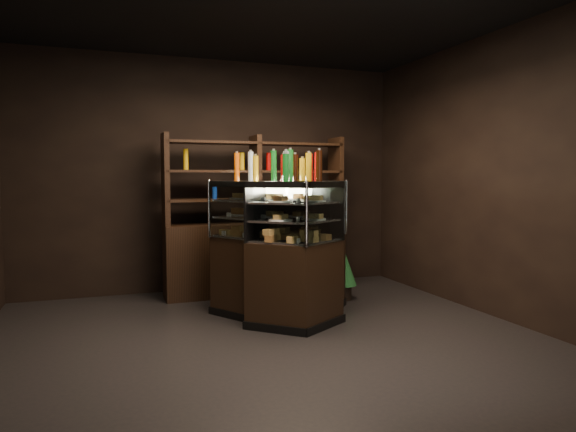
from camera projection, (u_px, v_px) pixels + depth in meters
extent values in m
plane|color=black|center=(275.00, 346.00, 4.51)|extent=(5.00, 5.00, 0.00)
cube|color=black|center=(215.00, 176.00, 6.74)|extent=(5.00, 0.02, 3.00)
cube|color=black|center=(470.00, 173.00, 2.05)|extent=(5.00, 0.02, 3.00)
cube|color=black|center=(506.00, 175.00, 5.24)|extent=(0.02, 5.00, 3.00)
cube|color=black|center=(299.00, 277.00, 5.44)|extent=(1.35, 1.39, 0.84)
cube|color=black|center=(299.00, 312.00, 5.47)|extent=(1.39, 1.43, 0.08)
cube|color=black|center=(299.00, 184.00, 5.37)|extent=(1.35, 1.39, 0.06)
cube|color=silver|center=(299.00, 237.00, 5.41)|extent=(1.27, 1.32, 0.02)
cube|color=silver|center=(299.00, 218.00, 5.39)|extent=(1.27, 1.32, 0.02)
cube|color=silver|center=(299.00, 201.00, 5.38)|extent=(1.27, 1.32, 0.02)
cube|color=white|center=(329.00, 210.00, 5.26)|extent=(0.87, 0.96, 0.60)
cylinder|color=silver|center=(346.00, 207.00, 5.86)|extent=(0.03, 0.03, 0.62)
cylinder|color=silver|center=(307.00, 214.00, 4.67)|extent=(0.03, 0.03, 0.62)
cube|color=black|center=(275.00, 278.00, 5.38)|extent=(1.23, 1.44, 0.84)
cube|color=black|center=(275.00, 314.00, 5.40)|extent=(1.26, 1.48, 0.08)
cube|color=black|center=(275.00, 184.00, 5.30)|extent=(1.23, 1.44, 0.06)
cube|color=silver|center=(275.00, 237.00, 5.34)|extent=(1.16, 1.37, 0.02)
cube|color=silver|center=(275.00, 218.00, 5.33)|extent=(1.16, 1.37, 0.02)
cube|color=silver|center=(275.00, 201.00, 5.31)|extent=(1.16, 1.37, 0.02)
cube|color=white|center=(253.00, 212.00, 5.06)|extent=(0.69, 1.10, 0.60)
cylinder|color=silver|center=(307.00, 214.00, 4.67)|extent=(0.03, 0.03, 0.62)
cylinder|color=silver|center=(209.00, 209.00, 5.47)|extent=(0.03, 0.03, 0.62)
cube|color=#B78442|center=(282.00, 239.00, 4.89)|extent=(0.19, 0.19, 0.06)
cube|color=#B78442|center=(288.00, 237.00, 5.04)|extent=(0.19, 0.19, 0.06)
cube|color=#B78442|center=(294.00, 236.00, 5.18)|extent=(0.19, 0.19, 0.06)
cube|color=#B78442|center=(299.00, 234.00, 5.32)|extent=(0.19, 0.19, 0.06)
cube|color=#B78442|center=(305.00, 232.00, 5.46)|extent=(0.19, 0.19, 0.06)
cube|color=#B78442|center=(310.00, 231.00, 5.61)|extent=(0.19, 0.19, 0.06)
cube|color=#B78442|center=(314.00, 230.00, 5.75)|extent=(0.19, 0.19, 0.06)
cube|color=#B78442|center=(319.00, 228.00, 5.89)|extent=(0.19, 0.19, 0.06)
cylinder|color=white|center=(281.00, 220.00, 4.94)|extent=(0.24, 0.24, 0.02)
cube|color=#B78442|center=(281.00, 216.00, 4.94)|extent=(0.18, 0.18, 0.05)
cylinder|color=white|center=(299.00, 216.00, 5.39)|extent=(0.24, 0.24, 0.02)
cube|color=#B78442|center=(299.00, 213.00, 5.39)|extent=(0.18, 0.18, 0.05)
cylinder|color=white|center=(315.00, 213.00, 5.84)|extent=(0.24, 0.24, 0.02)
cube|color=#B78442|center=(315.00, 210.00, 5.84)|extent=(0.18, 0.18, 0.05)
cylinder|color=white|center=(281.00, 201.00, 4.93)|extent=(0.24, 0.24, 0.02)
cube|color=#B78442|center=(281.00, 198.00, 4.92)|extent=(0.18, 0.18, 0.05)
cylinder|color=white|center=(299.00, 199.00, 5.38)|extent=(0.24, 0.24, 0.02)
cube|color=#B78442|center=(299.00, 196.00, 5.38)|extent=(0.18, 0.18, 0.05)
cylinder|color=white|center=(315.00, 198.00, 5.83)|extent=(0.24, 0.24, 0.02)
cube|color=#B78442|center=(315.00, 195.00, 5.83)|extent=(0.18, 0.18, 0.05)
cube|color=#B78442|center=(235.00, 231.00, 5.65)|extent=(0.17, 0.20, 0.06)
cube|color=#B78442|center=(246.00, 232.00, 5.55)|extent=(0.17, 0.20, 0.06)
cube|color=#B78442|center=(256.00, 233.00, 5.46)|extent=(0.17, 0.20, 0.06)
cube|color=#B78442|center=(267.00, 234.00, 5.36)|extent=(0.17, 0.20, 0.06)
cube|color=#B78442|center=(279.00, 235.00, 5.27)|extent=(0.17, 0.20, 0.06)
cube|color=#B78442|center=(291.00, 236.00, 5.17)|extent=(0.17, 0.20, 0.06)
cube|color=#B78442|center=(303.00, 237.00, 5.07)|extent=(0.17, 0.20, 0.06)
cube|color=#B78442|center=(316.00, 238.00, 4.98)|extent=(0.17, 0.20, 0.06)
cylinder|color=white|center=(241.00, 215.00, 5.63)|extent=(0.24, 0.24, 0.02)
cube|color=#B78442|center=(241.00, 211.00, 5.63)|extent=(0.16, 0.19, 0.05)
cylinder|color=white|center=(275.00, 217.00, 5.33)|extent=(0.24, 0.24, 0.02)
cube|color=#B78442|center=(275.00, 213.00, 5.32)|extent=(0.16, 0.19, 0.05)
cylinder|color=white|center=(313.00, 219.00, 5.02)|extent=(0.24, 0.24, 0.02)
cube|color=#B78442|center=(313.00, 216.00, 5.02)|extent=(0.16, 0.19, 0.05)
cylinder|color=white|center=(241.00, 198.00, 5.62)|extent=(0.24, 0.24, 0.02)
cube|color=#B78442|center=(241.00, 195.00, 5.61)|extent=(0.16, 0.19, 0.05)
cylinder|color=white|center=(275.00, 200.00, 5.31)|extent=(0.24, 0.24, 0.02)
cube|color=#B78442|center=(275.00, 196.00, 5.31)|extent=(0.16, 0.19, 0.05)
cylinder|color=white|center=(313.00, 201.00, 5.01)|extent=(0.24, 0.24, 0.02)
cube|color=#B78442|center=(313.00, 197.00, 5.01)|extent=(0.16, 0.19, 0.05)
cylinder|color=yellow|center=(279.00, 167.00, 4.85)|extent=(0.06, 0.06, 0.28)
cylinder|color=silver|center=(279.00, 151.00, 4.84)|extent=(0.03, 0.03, 0.02)
cylinder|color=#D8590A|center=(285.00, 167.00, 5.00)|extent=(0.06, 0.06, 0.28)
cylinder|color=silver|center=(285.00, 152.00, 4.98)|extent=(0.03, 0.03, 0.02)
cylinder|color=#B20C0A|center=(291.00, 167.00, 5.14)|extent=(0.06, 0.06, 0.28)
cylinder|color=silver|center=(291.00, 152.00, 5.13)|extent=(0.03, 0.03, 0.02)
cylinder|color=#0F38B2|center=(297.00, 168.00, 5.28)|extent=(0.06, 0.06, 0.28)
cylinder|color=silver|center=(297.00, 153.00, 5.27)|extent=(0.03, 0.03, 0.02)
cylinder|color=silver|center=(302.00, 168.00, 5.42)|extent=(0.06, 0.06, 0.28)
cylinder|color=silver|center=(302.00, 154.00, 5.41)|extent=(0.03, 0.03, 0.02)
cylinder|color=black|center=(307.00, 168.00, 5.57)|extent=(0.06, 0.06, 0.28)
cylinder|color=silver|center=(307.00, 154.00, 5.56)|extent=(0.03, 0.03, 0.02)
cylinder|color=#147223|center=(312.00, 168.00, 5.71)|extent=(0.06, 0.06, 0.28)
cylinder|color=silver|center=(312.00, 155.00, 5.70)|extent=(0.03, 0.03, 0.02)
cylinder|color=yellow|center=(317.00, 168.00, 5.85)|extent=(0.06, 0.06, 0.28)
cylinder|color=silver|center=(317.00, 155.00, 5.84)|extent=(0.03, 0.03, 0.02)
cylinder|color=yellow|center=(237.00, 168.00, 5.62)|extent=(0.06, 0.06, 0.28)
cylinder|color=silver|center=(237.00, 154.00, 5.61)|extent=(0.03, 0.03, 0.02)
cylinder|color=#D8590A|center=(247.00, 168.00, 5.53)|extent=(0.06, 0.06, 0.28)
cylinder|color=silver|center=(247.00, 154.00, 5.52)|extent=(0.03, 0.03, 0.02)
cylinder|color=#B20C0A|center=(258.00, 168.00, 5.43)|extent=(0.06, 0.06, 0.28)
cylinder|color=silver|center=(258.00, 154.00, 5.42)|extent=(0.03, 0.03, 0.02)
cylinder|color=#0F38B2|center=(269.00, 168.00, 5.33)|extent=(0.06, 0.06, 0.28)
cylinder|color=silver|center=(269.00, 153.00, 5.32)|extent=(0.03, 0.03, 0.02)
cylinder|color=silver|center=(281.00, 167.00, 5.24)|extent=(0.06, 0.06, 0.28)
cylinder|color=silver|center=(281.00, 153.00, 5.23)|extent=(0.03, 0.03, 0.02)
cylinder|color=black|center=(293.00, 167.00, 5.14)|extent=(0.06, 0.06, 0.28)
cylinder|color=silver|center=(293.00, 152.00, 5.13)|extent=(0.03, 0.03, 0.02)
cylinder|color=#147223|center=(305.00, 167.00, 5.05)|extent=(0.06, 0.06, 0.28)
cylinder|color=silver|center=(305.00, 152.00, 5.04)|extent=(0.03, 0.03, 0.02)
cylinder|color=yellow|center=(318.00, 167.00, 4.95)|extent=(0.06, 0.06, 0.28)
cylinder|color=silver|center=(318.00, 151.00, 4.94)|extent=(0.03, 0.03, 0.02)
cylinder|color=black|center=(342.00, 292.00, 6.22)|extent=(0.24, 0.24, 0.18)
cone|color=#195828|center=(342.00, 264.00, 6.19)|extent=(0.36, 0.36, 0.50)
cone|color=#195828|center=(342.00, 251.00, 6.18)|extent=(0.28, 0.28, 0.35)
cube|color=black|center=(256.00, 258.00, 6.54)|extent=(2.29, 0.43, 0.90)
cube|color=black|center=(165.00, 180.00, 6.08)|extent=(0.06, 0.38, 1.10)
cube|color=black|center=(256.00, 179.00, 6.47)|extent=(0.06, 0.38, 1.10)
cube|color=black|center=(336.00, 179.00, 6.85)|extent=(0.06, 0.38, 1.10)
cube|color=black|center=(256.00, 199.00, 6.48)|extent=(2.25, 0.39, 0.03)
cube|color=black|center=(255.00, 172.00, 6.46)|extent=(2.25, 0.39, 0.03)
cube|color=black|center=(255.00, 144.00, 6.43)|extent=(2.25, 0.39, 0.03)
cylinder|color=yellow|center=(186.00, 190.00, 6.18)|extent=(0.06, 0.06, 0.22)
cylinder|color=#D8590A|center=(215.00, 190.00, 6.30)|extent=(0.06, 0.06, 0.22)
cylinder|color=#B20C0A|center=(242.00, 189.00, 6.42)|extent=(0.06, 0.06, 0.22)
cylinder|color=#0F38B2|center=(269.00, 189.00, 6.53)|extent=(0.06, 0.06, 0.22)
cylinder|color=silver|center=(294.00, 189.00, 6.65)|extent=(0.06, 0.06, 0.22)
cylinder|color=black|center=(319.00, 189.00, 6.77)|extent=(0.06, 0.06, 0.22)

